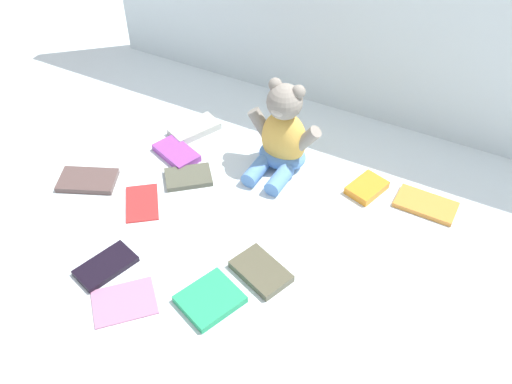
{
  "coord_description": "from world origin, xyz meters",
  "views": [
    {
      "loc": [
        0.38,
        -0.86,
        0.94
      ],
      "look_at": [
        -0.02,
        -0.1,
        0.1
      ],
      "focal_mm": 39.72,
      "sensor_mm": 36.0,
      "label": 1
    }
  ],
  "objects": [
    {
      "name": "ground_plane",
      "position": [
        0.0,
        0.0,
        0.0
      ],
      "size": [
        3.2,
        3.2,
        0.0
      ],
      "primitive_type": "plane",
      "color": "silver"
    },
    {
      "name": "backdrop_drape",
      "position": [
        0.0,
        0.41,
        0.29
      ],
      "size": [
        1.46,
        0.03,
        0.58
      ],
      "primitive_type": "cube",
      "color": "silver",
      "rests_on": "ground_plane"
    },
    {
      "name": "teddy_bear",
      "position": [
        -0.05,
        0.11,
        0.09
      ],
      "size": [
        0.19,
        0.17,
        0.23
      ],
      "rotation": [
        0.0,
        0.0,
        -0.03
      ],
      "color": "#E5B24C",
      "rests_on": "ground_plane"
    },
    {
      "name": "book_case_0",
      "position": [
        -0.23,
        -0.04,
        0.01
      ],
      "size": [
        0.13,
        0.13,
        0.01
      ],
      "primitive_type": "cube",
      "rotation": [
        0.0,
        0.0,
        2.26
      ],
      "color": "#525343",
      "rests_on": "ground_plane"
    },
    {
      "name": "book_case_1",
      "position": [
        -0.15,
        -0.41,
        0.0
      ],
      "size": [
        0.15,
        0.15,
        0.01
      ],
      "primitive_type": "cube",
      "rotation": [
        0.0,
        0.0,
        5.5
      ],
      "color": "#B67099",
      "rests_on": "ground_plane"
    },
    {
      "name": "book_case_2",
      "position": [
        0.17,
        0.12,
        0.01
      ],
      "size": [
        0.09,
        0.11,
        0.02
      ],
      "primitive_type": "cube",
      "rotation": [
        0.0,
        0.0,
        2.83
      ],
      "color": "orange",
      "rests_on": "ground_plane"
    },
    {
      "name": "book_case_3",
      "position": [
        -0.44,
        -0.17,
        0.01
      ],
      "size": [
        0.16,
        0.13,
        0.01
      ],
      "primitive_type": "cube",
      "rotation": [
        0.0,
        0.0,
        1.98
      ],
      "color": "brown",
      "rests_on": "ground_plane"
    },
    {
      "name": "book_case_4",
      "position": [
        0.06,
        -0.22,
        0.01
      ],
      "size": [
        0.14,
        0.12,
        0.02
      ],
      "primitive_type": "cube",
      "rotation": [
        0.0,
        0.0,
        4.34
      ],
      "color": "brown",
      "rests_on": "ground_plane"
    },
    {
      "name": "book_case_5",
      "position": [
        0.31,
        0.13,
        0.01
      ],
      "size": [
        0.14,
        0.08,
        0.01
      ],
      "primitive_type": "cube",
      "rotation": [
        0.0,
        0.0,
        1.55
      ],
      "color": "orange",
      "rests_on": "ground_plane"
    },
    {
      "name": "book_case_6",
      "position": [
        -0.24,
        -0.36,
        0.01
      ],
      "size": [
        0.1,
        0.14,
        0.01
      ],
      "primitive_type": "cube",
      "rotation": [
        0.0,
        0.0,
        5.97
      ],
      "color": "black",
      "rests_on": "ground_plane"
    },
    {
      "name": "book_case_7",
      "position": [
        -0.31,
        0.02,
        0.01
      ],
      "size": [
        0.14,
        0.11,
        0.02
      ],
      "primitive_type": "cube",
      "rotation": [
        0.0,
        0.0,
        4.35
      ],
      "color": "purple",
      "rests_on": "ground_plane"
    },
    {
      "name": "book_case_8",
      "position": [
        0.0,
        -0.33,
        0.01
      ],
      "size": [
        0.13,
        0.14,
        0.02
      ],
      "primitive_type": "cube",
      "rotation": [
        0.0,
        0.0,
        5.9
      ],
      "color": "#249C64",
      "rests_on": "ground_plane"
    },
    {
      "name": "book_case_9",
      "position": [
        -0.32,
        0.12,
        0.01
      ],
      "size": [
        0.12,
        0.15,
        0.02
      ],
      "primitive_type": "cube",
      "rotation": [
        0.0,
        0.0,
        5.84
      ],
      "color": "#A5A49D",
      "rests_on": "ground_plane"
    },
    {
      "name": "book_case_10",
      "position": [
        -0.28,
        -0.17,
        0.0
      ],
      "size": [
        0.13,
        0.14,
        0.01
      ],
      "primitive_type": "cube",
      "rotation": [
        0.0,
        0.0,
        0.64
      ],
      "color": "red",
      "rests_on": "ground_plane"
    }
  ]
}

